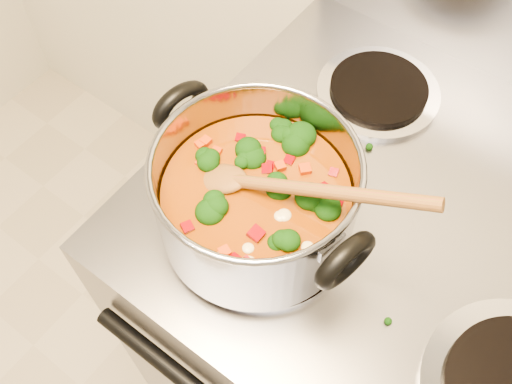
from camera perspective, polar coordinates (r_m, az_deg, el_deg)
electric_range at (r=1.17m, az=11.90°, el=-13.68°), size 0.73×0.66×1.08m
stockpot at (r=0.66m, az=-0.02°, el=-0.62°), size 0.30×0.24×0.14m
wooden_spoon at (r=0.63m, az=1.35°, el=0.73°), size 0.27×0.10×0.11m
cooktop_crumbs at (r=0.66m, az=0.99°, el=-15.87°), size 0.01×0.06×0.01m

